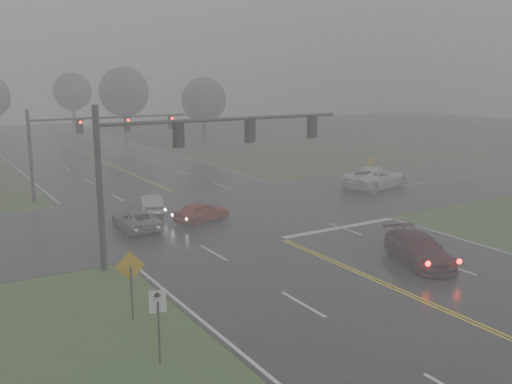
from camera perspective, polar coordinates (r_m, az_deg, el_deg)
ground at (r=23.10m, az=23.26°, el=-13.01°), size 180.00×180.00×0.00m
main_road at (r=37.46m, az=-2.36°, el=-2.62°), size 18.00×160.00×0.02m
cross_street at (r=39.17m, az=-3.78°, el=-2.00°), size 120.00×14.00×0.02m
stop_bar at (r=35.46m, az=8.48°, el=-3.58°), size 8.50×0.50×0.01m
sedan_maroon at (r=29.81m, az=15.90°, el=-6.89°), size 3.59×5.38×1.45m
sedan_red at (r=36.69m, az=-5.43°, el=-2.98°), size 4.07×2.43×1.30m
sedan_silver at (r=39.29m, az=-10.44°, el=-2.13°), size 2.39×4.21×1.31m
car_grey at (r=35.45m, az=-11.89°, el=-3.71°), size 2.14×4.45×1.22m
pickup_white at (r=48.01m, az=11.79°, el=0.35°), size 6.92×4.35×1.78m
signal_gantry_near at (r=28.90m, az=-7.37°, el=4.21°), size 13.97×0.35×7.92m
signal_gantry_far at (r=45.13m, az=-16.92°, el=5.51°), size 12.44×0.34×6.79m
sign_diamond_west at (r=22.34m, az=-12.43°, el=-8.03°), size 1.12×0.32×2.74m
sign_arrow_white at (r=18.99m, az=-9.76°, el=-11.84°), size 0.55×0.16×2.52m
sign_diamond_east at (r=48.66m, az=11.43°, el=2.62°), size 1.09×0.12×2.61m
tree_ne_a at (r=83.79m, az=-13.06°, el=9.74°), size 7.00×7.00×10.28m
tree_e_near at (r=77.13m, az=-5.24°, el=9.13°), size 6.01×6.01×8.83m
tree_n_far at (r=104.28m, az=-17.88°, el=9.55°), size 6.48×6.48×9.51m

